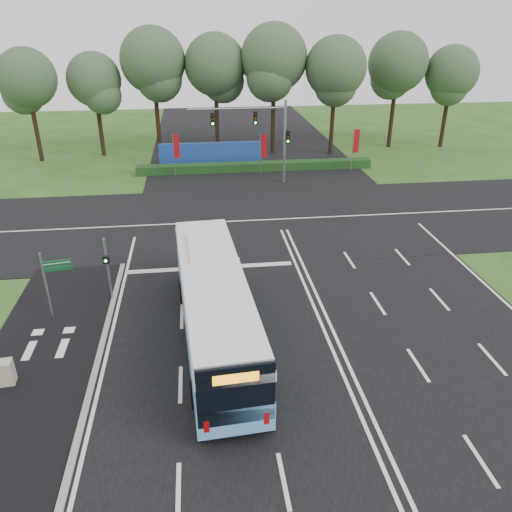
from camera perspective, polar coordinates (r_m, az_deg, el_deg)
The scene contains 16 objects.
ground at distance 25.36m, azimuth 6.67°, elevation -5.94°, with size 120.00×120.00×0.00m, color #27531B.
road_main at distance 25.35m, azimuth 6.68°, elevation -5.90°, with size 20.00×120.00×0.04m, color black.
road_cross at distance 35.88m, azimuth 2.35°, elevation 4.18°, with size 120.00×14.00×0.05m, color black.
bike_path at distance 23.34m, azimuth -23.45°, elevation -11.29°, with size 5.00×18.00×0.06m, color black.
kerb_strip at distance 22.72m, azimuth -17.57°, elevation -11.21°, with size 0.25×18.00×0.12m, color gray.
city_bus at distance 21.99m, azimuth -4.79°, elevation -5.63°, with size 3.50×12.89×3.66m.
pedestrian_signal at distance 26.08m, azimuth -16.60°, elevation -1.25°, with size 0.29×0.42×3.43m.
street_sign at distance 25.40m, azimuth -22.32°, elevation -2.12°, with size 1.33×0.31×3.44m.
utility_cabinet at distance 22.54m, azimuth -26.75°, elevation -11.86°, with size 0.66×0.55×1.09m, color #AEA78C.
banner_flag_left at distance 45.56m, azimuth -9.15°, elevation 12.01°, with size 0.58×0.11×3.92m.
banner_flag_mid at distance 45.26m, azimuth 0.81°, elevation 12.19°, with size 0.57×0.09×3.86m.
banner_flag_right at distance 47.57m, azimuth 11.29°, elevation 12.50°, with size 0.59×0.06×4.01m.
traffic_light_gantry at distance 42.64m, azimuth 0.89°, elevation 14.25°, with size 8.41×0.28×7.00m.
hedge at distance 47.49m, azimuth -0.06°, elevation 10.18°, with size 22.00×1.20×0.80m, color #163C16.
blue_hoarding at distance 49.42m, azimuth -5.13°, elevation 11.55°, with size 10.00×0.30×2.20m, color #1C409A.
eucalyptus_row at distance 52.89m, azimuth -0.44°, elevation 20.85°, with size 47.89×9.06×12.73m.
Camera 1 is at (-5.51, -20.85, 13.34)m, focal length 35.00 mm.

